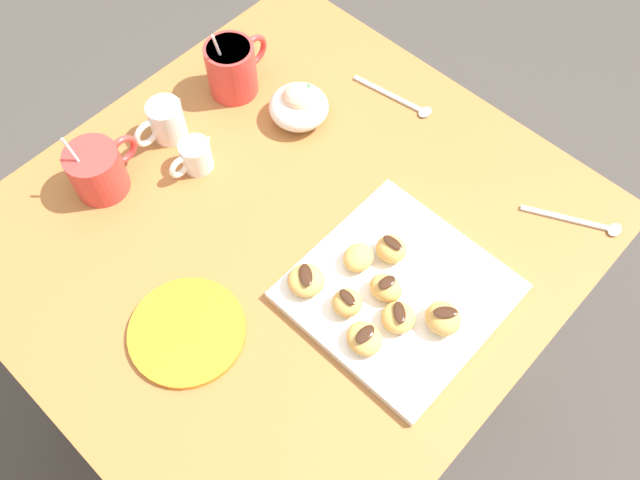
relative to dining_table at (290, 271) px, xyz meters
name	(u,v)px	position (x,y,z in m)	size (l,w,h in m)	color
ground_plane	(299,378)	(0.00, 0.00, -0.60)	(8.00, 8.00, 0.00)	#423D38
dining_table	(290,271)	(0.00, 0.00, 0.00)	(0.88, 0.83, 0.74)	#A36633
pastry_plate_square	(399,292)	(0.03, -0.21, 0.15)	(0.29, 0.29, 0.02)	silver
coffee_mug_red_left	(97,169)	(-0.15, 0.28, 0.19)	(0.13, 0.09, 0.13)	red
coffee_mug_red_right	(232,67)	(0.15, 0.28, 0.20)	(0.13, 0.09, 0.15)	red
cream_pitcher_white	(164,121)	(-0.01, 0.28, 0.19)	(0.10, 0.06, 0.07)	silver
ice_cream_bowl	(299,105)	(0.18, 0.15, 0.18)	(0.10, 0.10, 0.08)	silver
chocolate_sauce_pitcher	(195,155)	(-0.01, 0.20, 0.18)	(0.09, 0.05, 0.06)	silver
saucer_orange_left	(187,331)	(-0.23, -0.02, 0.15)	(0.17, 0.17, 0.01)	orange
loose_spoon_near_saucer	(402,101)	(0.33, 0.04, 0.15)	(0.04, 0.16, 0.01)	silver
loose_spoon_by_plate	(584,223)	(0.34, -0.34, 0.15)	(0.08, 0.15, 0.01)	silver
beignet_0	(398,317)	(-0.01, -0.24, 0.18)	(0.05, 0.05, 0.03)	#DBA351
chocolate_drizzle_0	(399,312)	(-0.01, -0.24, 0.20)	(0.03, 0.02, 0.01)	#381E11
beignet_1	(358,257)	(0.03, -0.13, 0.18)	(0.05, 0.04, 0.03)	#DBA351
beignet_2	(386,288)	(0.01, -0.19, 0.18)	(0.04, 0.05, 0.04)	#DBA351
chocolate_drizzle_2	(387,282)	(0.01, -0.19, 0.20)	(0.03, 0.02, 0.01)	#381E11
beignet_3	(443,318)	(0.03, -0.29, 0.18)	(0.05, 0.05, 0.04)	#DBA351
chocolate_drizzle_3	(446,312)	(0.03, -0.29, 0.20)	(0.03, 0.02, 0.01)	#381E11
beignet_4	(364,339)	(-0.07, -0.22, 0.18)	(0.05, 0.05, 0.03)	#DBA351
chocolate_drizzle_4	(365,334)	(-0.07, -0.22, 0.19)	(0.03, 0.02, 0.01)	#381E11
beignet_5	(391,249)	(0.07, -0.16, 0.18)	(0.05, 0.05, 0.04)	#DBA351
chocolate_drizzle_5	(393,242)	(0.07, -0.16, 0.20)	(0.03, 0.02, 0.01)	#381E11
beignet_6	(306,280)	(-0.06, -0.10, 0.18)	(0.05, 0.06, 0.03)	#DBA351
chocolate_drizzle_6	(306,275)	(-0.06, -0.10, 0.19)	(0.04, 0.02, 0.01)	#381E11
beignet_7	(347,303)	(-0.04, -0.17, 0.18)	(0.04, 0.04, 0.03)	#DBA351
chocolate_drizzle_7	(347,297)	(-0.04, -0.17, 0.20)	(0.03, 0.02, 0.01)	#381E11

